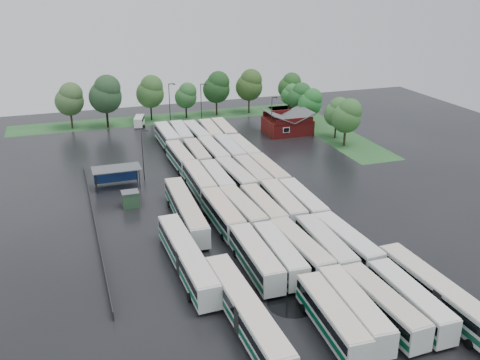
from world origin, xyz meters
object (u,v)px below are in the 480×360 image
object	(u,v)px
brick_building	(287,125)
artic_bus_east	(440,296)
artic_bus_west_a	(246,312)
minibus	(139,121)

from	to	relation	value
brick_building	artic_bus_east	xyz separation A→B (m)	(-11.96, -69.43, 0.13)
artic_bus_east	brick_building	bearing A→B (deg)	78.10
brick_building	artic_bus_west_a	bearing A→B (deg)	-116.86
artic_bus_west_a	minibus	bearing A→B (deg)	87.26
artic_bus_west_a	minibus	xyz separation A→B (m)	(1.66, 82.54, -0.73)
artic_bus_west_a	brick_building	bearing A→B (deg)	61.54
brick_building	artic_bus_west_a	xyz separation A→B (m)	(-33.17, -65.48, 0.17)
artic_bus_west_a	artic_bus_east	bearing A→B (deg)	-12.15
brick_building	artic_bus_west_a	world-z (taller)	brick_building
brick_building	minibus	bearing A→B (deg)	151.57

